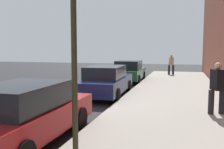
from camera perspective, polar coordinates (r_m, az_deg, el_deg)
The scene contains 9 objects.
ground_plane at distance 11.87m, azimuth -2.52°, elevation -5.60°, with size 56.00×56.00×0.00m, color #28282B.
sidewalk at distance 11.31m, azimuth 13.70°, elevation -5.95°, with size 28.00×4.60×0.15m, color #A39E93.
lane_stripe_centre at distance 13.19m, azimuth -15.92°, elevation -4.64°, with size 28.00×0.14×0.01m, color gold.
parked_car_red at distance 6.67m, azimuth -18.99°, elevation -8.35°, with size 4.48×1.94×1.51m.
parked_car_navy at distance 12.51m, azimuth -1.27°, elevation -1.48°, with size 4.69×1.99×1.51m.
parked_car_green at distance 18.02m, azimuth 3.89°, elevation 0.76°, with size 4.18×1.94×1.51m.
pedestrian_tan_coat at distance 22.41m, azimuth 13.21°, elevation 2.36°, with size 0.53×0.53×1.68m.
pedestrian_black_coat at distance 9.22m, azimuth 22.62°, elevation -2.55°, with size 0.55×0.55×1.75m.
traffic_light_pole at distance 5.29m, azimuth -8.59°, elevation 11.60°, with size 0.35×0.26×4.03m.
Camera 1 is at (-11.07, -3.57, 2.36)m, focal length 40.55 mm.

